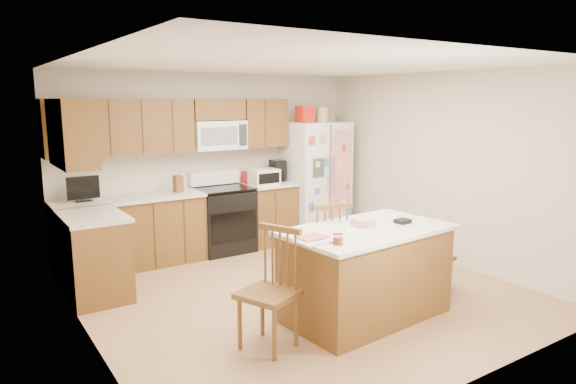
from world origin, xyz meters
TOP-DOWN VIEW (x-y plane):
  - ground at (0.00, 0.00)m, footprint 4.50×4.50m
  - room_shell at (0.00, 0.00)m, footprint 4.60×4.60m
  - cabinetry at (-0.98, 1.79)m, footprint 3.36×1.56m
  - stove at (0.00, 1.94)m, footprint 0.76×0.65m
  - refrigerator at (1.57, 1.87)m, footprint 0.90×0.79m
  - island at (0.16, -0.88)m, footprint 1.76×1.09m
  - windsor_chair_left at (-0.97, -0.90)m, footprint 0.57×0.59m
  - windsor_chair_back at (0.10, -0.30)m, footprint 0.56×0.55m
  - windsor_chair_right at (1.22, -0.78)m, footprint 0.40×0.41m

SIDE VIEW (x-z plane):
  - ground at x=0.00m, z-range 0.00..0.00m
  - windsor_chair_right at x=1.22m, z-range -0.02..0.86m
  - island at x=0.16m, z-range -0.04..0.96m
  - stove at x=0.00m, z-range -0.09..1.04m
  - windsor_chair_left at x=-0.97m, z-range -0.03..1.03m
  - windsor_chair_back at x=0.10m, z-range -0.03..1.06m
  - cabinetry at x=-0.98m, z-range -0.16..1.99m
  - refrigerator at x=1.57m, z-range -0.10..1.94m
  - room_shell at x=0.00m, z-range 0.18..2.70m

